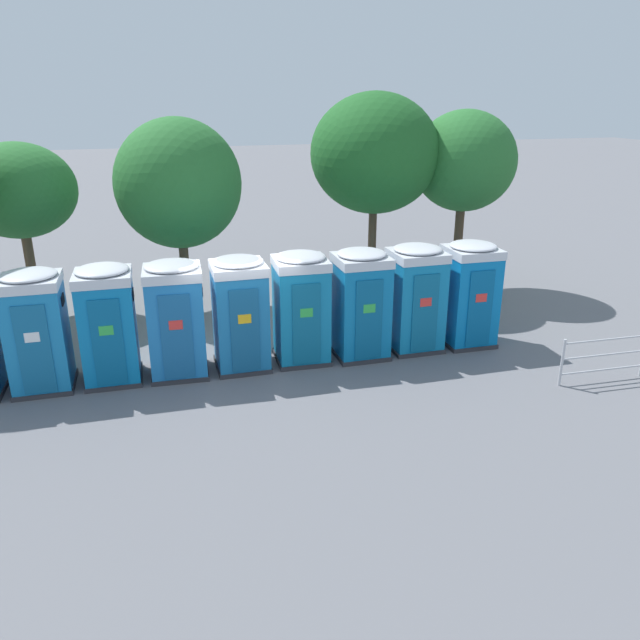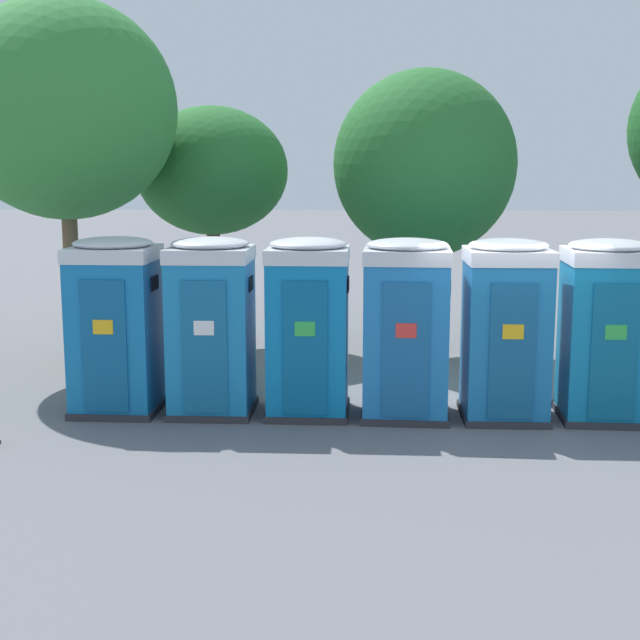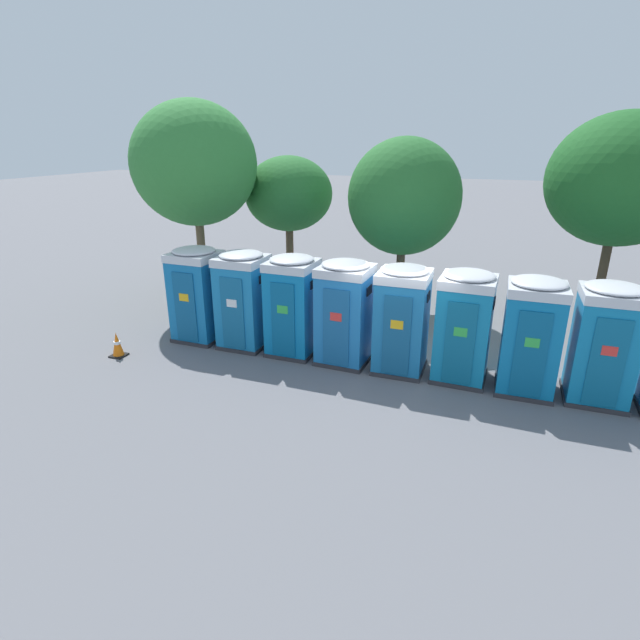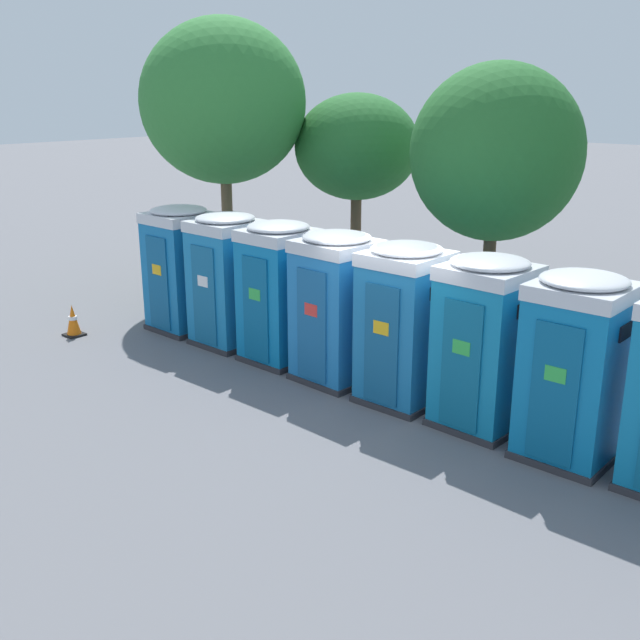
# 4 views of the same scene
# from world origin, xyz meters

# --- Properties ---
(ground_plane) EXTENTS (120.00, 120.00, 0.00)m
(ground_plane) POSITION_xyz_m (0.00, 0.00, 0.00)
(ground_plane) COLOR slate
(portapotty_0) EXTENTS (1.23, 1.22, 2.54)m
(portapotty_0) POSITION_xyz_m (-5.54, -0.19, 1.28)
(portapotty_0) COLOR #2D2D33
(portapotty_0) RESTS_ON ground
(portapotty_1) EXTENTS (1.19, 1.21, 2.54)m
(portapotty_1) POSITION_xyz_m (-4.16, -0.20, 1.28)
(portapotty_1) COLOR #2D2D33
(portapotty_1) RESTS_ON ground
(portapotty_2) EXTENTS (1.18, 1.22, 2.54)m
(portapotty_2) POSITION_xyz_m (-2.77, -0.21, 1.28)
(portapotty_2) COLOR #2D2D33
(portapotty_2) RESTS_ON ground
(portapotty_3) EXTENTS (1.28, 1.26, 2.54)m
(portapotty_3) POSITION_xyz_m (-1.39, -0.27, 1.28)
(portapotty_3) COLOR #2D2D33
(portapotty_3) RESTS_ON ground
(portapotty_4) EXTENTS (1.17, 1.21, 2.54)m
(portapotty_4) POSITION_xyz_m (-0.01, -0.29, 1.28)
(portapotty_4) COLOR #2D2D33
(portapotty_4) RESTS_ON ground
(portapotty_5) EXTENTS (1.24, 1.25, 2.54)m
(portapotty_5) POSITION_xyz_m (1.38, -0.27, 1.28)
(portapotty_5) COLOR #2D2D33
(portapotty_5) RESTS_ON ground
(portapotty_6) EXTENTS (1.20, 1.21, 2.54)m
(portapotty_6) POSITION_xyz_m (2.76, -0.37, 1.28)
(portapotty_6) COLOR #2D2D33
(portapotty_6) RESTS_ON ground
(street_tree_1) EXTENTS (3.33, 3.33, 5.26)m
(street_tree_1) POSITION_xyz_m (-0.89, 3.91, 3.55)
(street_tree_1) COLOR #4C3826
(street_tree_1) RESTS_ON ground
(street_tree_2) EXTENTS (3.76, 3.76, 6.30)m
(street_tree_2) POSITION_xyz_m (-7.00, 2.39, 4.45)
(street_tree_2) COLOR brown
(street_tree_2) RESTS_ON ground
(street_tree_3) EXTENTS (2.93, 2.93, 4.67)m
(street_tree_3) POSITION_xyz_m (-4.92, 4.65, 3.42)
(street_tree_3) COLOR brown
(street_tree_3) RESTS_ON ground
(traffic_cone) EXTENTS (0.36, 0.36, 0.64)m
(traffic_cone) POSITION_xyz_m (-6.84, -1.95, 0.31)
(traffic_cone) COLOR black
(traffic_cone) RESTS_ON ground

